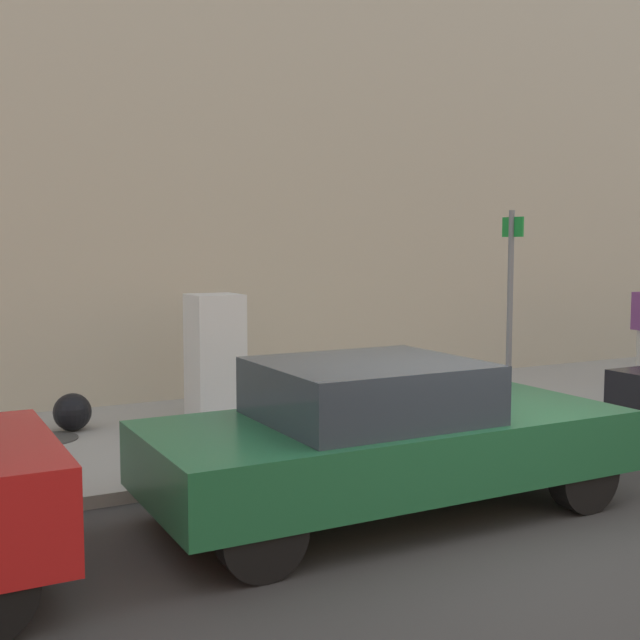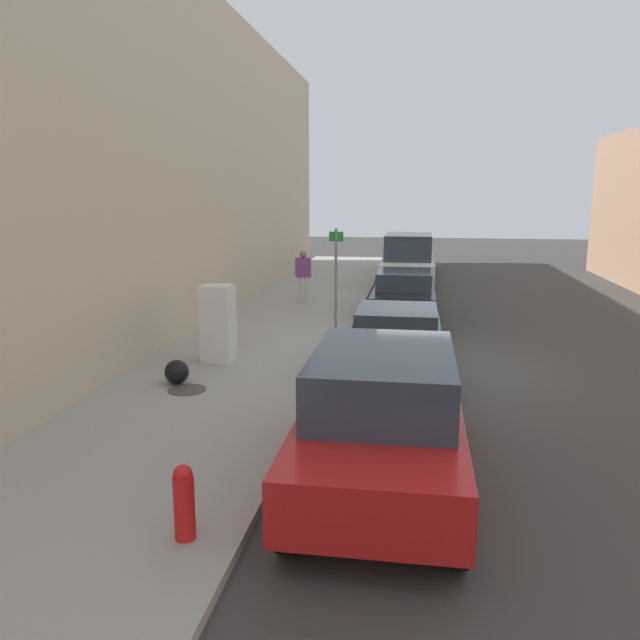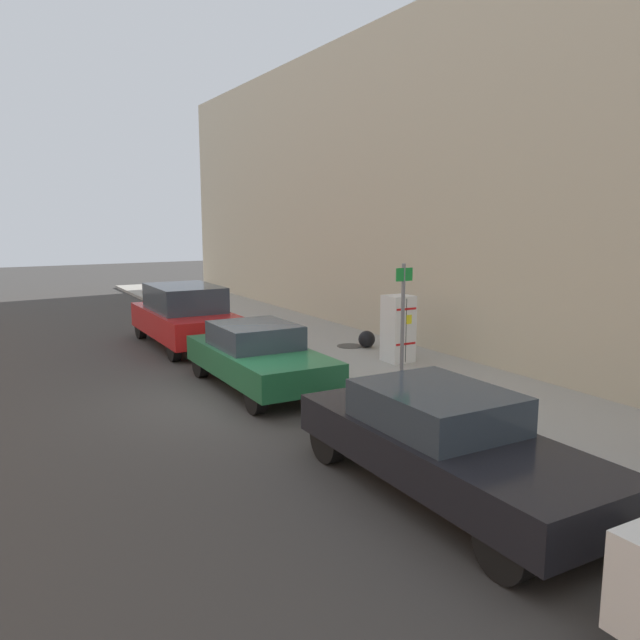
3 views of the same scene
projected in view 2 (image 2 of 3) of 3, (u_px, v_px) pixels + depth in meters
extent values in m
plane|color=#383533|center=(437.00, 367.00, 13.40)|extent=(80.00, 80.00, 0.00)
cube|color=#9E998E|center=(247.00, 356.00, 14.04)|extent=(4.05, 44.00, 0.13)
cube|color=beige|center=(108.00, 150.00, 13.59)|extent=(1.96, 39.60, 9.18)
cube|color=white|center=(218.00, 323.00, 13.31)|extent=(0.64, 0.63, 1.64)
cube|color=black|center=(223.00, 320.00, 13.62)|extent=(0.01, 0.01, 1.55)
cube|color=yellow|center=(219.00, 308.00, 13.58)|extent=(0.16, 0.01, 0.22)
cube|color=red|center=(222.00, 297.00, 13.52)|extent=(0.58, 0.01, 0.05)
cube|color=red|center=(223.00, 335.00, 13.69)|extent=(0.58, 0.01, 0.05)
cylinder|color=#47443F|center=(187.00, 390.00, 11.42)|extent=(0.70, 0.70, 0.02)
cylinder|color=slate|center=(336.00, 282.00, 15.80)|extent=(0.07, 0.07, 2.68)
cube|color=#198C33|center=(336.00, 236.00, 15.59)|extent=(0.36, 0.02, 0.24)
cylinder|color=red|center=(184.00, 507.00, 6.46)|extent=(0.22, 0.22, 0.70)
sphere|color=red|center=(183.00, 474.00, 6.38)|extent=(0.20, 0.20, 0.20)
sphere|color=black|center=(177.00, 372.00, 11.77)|extent=(0.46, 0.46, 0.46)
cylinder|color=beige|center=(300.00, 290.00, 20.54)|extent=(0.14, 0.14, 0.84)
cylinder|color=beige|center=(307.00, 290.00, 20.51)|extent=(0.14, 0.14, 0.84)
cube|color=#7A3D7F|center=(303.00, 267.00, 20.38)|extent=(0.49, 0.22, 0.63)
sphere|color=#8C664C|center=(303.00, 254.00, 20.29)|extent=(0.23, 0.23, 0.23)
cube|color=red|center=(382.00, 431.00, 7.96)|extent=(1.96, 4.68, 0.70)
cube|color=#2D3842|center=(383.00, 378.00, 7.82)|extent=(1.73, 2.57, 0.70)
cylinder|color=black|center=(334.00, 408.00, 9.86)|extent=(0.22, 0.68, 0.68)
cylinder|color=black|center=(444.00, 413.00, 9.60)|extent=(0.22, 0.68, 0.68)
cylinder|color=black|center=(289.00, 520.00, 6.47)|extent=(0.22, 0.68, 0.68)
cylinder|color=black|center=(457.00, 534.00, 6.21)|extent=(0.22, 0.68, 0.68)
cube|color=#1E6038|center=(397.00, 343.00, 13.00)|extent=(1.82, 4.31, 0.55)
cube|color=#2D3842|center=(397.00, 320.00, 12.68)|extent=(1.60, 1.81, 0.50)
cylinder|color=black|center=(366.00, 337.00, 14.69)|extent=(0.22, 0.67, 0.67)
cylinder|color=black|center=(433.00, 340.00, 14.46)|extent=(0.22, 0.67, 0.67)
cylinder|color=black|center=(351.00, 375.00, 11.65)|extent=(0.22, 0.67, 0.67)
cylinder|color=black|center=(436.00, 379.00, 11.41)|extent=(0.22, 0.67, 0.67)
cube|color=black|center=(404.00, 296.00, 18.81)|extent=(1.80, 4.77, 0.55)
cube|color=#2D3842|center=(404.00, 279.00, 18.48)|extent=(1.58, 2.00, 0.50)
cylinder|color=black|center=(382.00, 295.00, 20.70)|extent=(0.22, 0.72, 0.72)
cylinder|color=black|center=(429.00, 296.00, 20.47)|extent=(0.22, 0.72, 0.72)
cylinder|color=black|center=(374.00, 315.00, 17.27)|extent=(0.22, 0.72, 0.72)
cylinder|color=black|center=(430.00, 317.00, 17.03)|extent=(0.22, 0.72, 0.72)
cube|color=silver|center=(408.00, 270.00, 24.19)|extent=(1.98, 5.11, 0.85)
cube|color=#2D3842|center=(408.00, 246.00, 24.01)|extent=(1.74, 2.81, 0.95)
cylinder|color=black|center=(388.00, 274.00, 26.33)|extent=(0.22, 0.65, 0.65)
cylinder|color=black|center=(429.00, 275.00, 26.07)|extent=(0.22, 0.65, 0.65)
cylinder|color=black|center=(382.00, 288.00, 22.49)|extent=(0.22, 0.65, 0.65)
cylinder|color=black|center=(430.00, 289.00, 22.23)|extent=(0.22, 0.65, 0.65)
cube|color=slate|center=(410.00, 258.00, 29.30)|extent=(1.86, 4.55, 0.70)
cube|color=#2D3842|center=(410.00, 243.00, 29.16)|extent=(1.63, 2.50, 0.70)
cylinder|color=black|center=(394.00, 261.00, 31.12)|extent=(0.22, 0.67, 0.67)
cylinder|color=black|center=(426.00, 262.00, 30.88)|extent=(0.22, 0.67, 0.67)
cylinder|color=black|center=(391.00, 269.00, 27.85)|extent=(0.22, 0.67, 0.67)
cylinder|color=black|center=(427.00, 270.00, 27.61)|extent=(0.22, 0.67, 0.67)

